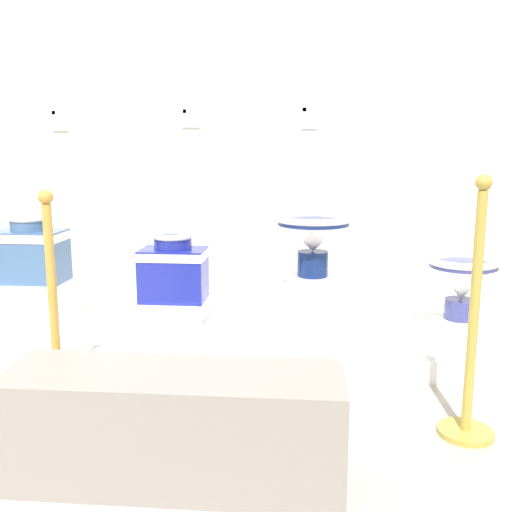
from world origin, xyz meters
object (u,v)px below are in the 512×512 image
(plinth_block_central_ornate, at_px, (312,308))
(info_placard_second, at_px, (190,117))
(plinth_block_broad_patterned, at_px, (175,311))
(stanchion_post_near_right, at_px, (471,352))
(plinth_block_tall_cobalt, at_px, (35,301))
(stanchion_post_near_left, at_px, (56,342))
(antique_toilet_tall_cobalt, at_px, (31,249))
(antique_toilet_slender_white, at_px, (462,282))
(antique_toilet_central_ornate, at_px, (313,239))
(antique_toilet_broad_patterned, at_px, (174,267))
(plinth_block_slender_white, at_px, (459,330))
(info_placard_first, at_px, (59,119))
(museum_bench, at_px, (175,426))
(info_placard_third, at_px, (309,117))

(plinth_block_central_ornate, bearing_deg, info_placard_second, 146.13)
(plinth_block_broad_patterned, xyz_separation_m, plinth_block_central_ornate, (0.83, -0.05, 0.05))
(info_placard_second, height_order, stanchion_post_near_right, info_placard_second)
(plinth_block_tall_cobalt, xyz_separation_m, stanchion_post_near_left, (0.56, -0.93, 0.08))
(antique_toilet_tall_cobalt, height_order, info_placard_second, info_placard_second)
(plinth_block_broad_patterned, distance_m, stanchion_post_near_right, 1.80)
(plinth_block_central_ornate, height_order, antique_toilet_slender_white, antique_toilet_slender_white)
(antique_toilet_central_ornate, distance_m, stanchion_post_near_left, 1.50)
(antique_toilet_tall_cobalt, distance_m, antique_toilet_central_ornate, 1.69)
(antique_toilet_broad_patterned, xyz_separation_m, plinth_block_slender_white, (1.66, -0.08, -0.32))
(antique_toilet_slender_white, xyz_separation_m, info_placard_second, (-1.64, 0.57, 0.94))
(plinth_block_tall_cobalt, bearing_deg, antique_toilet_slender_white, -0.68)
(antique_toilet_tall_cobalt, bearing_deg, info_placard_first, 91.27)
(plinth_block_slender_white, height_order, stanchion_post_near_right, stanchion_post_near_right)
(antique_toilet_tall_cobalt, bearing_deg, stanchion_post_near_left, -59.14)
(info_placard_second, relative_size, museum_bench, 0.11)
(antique_toilet_broad_patterned, bearing_deg, plinth_block_tall_cobalt, -176.69)
(stanchion_post_near_left, bearing_deg, plinth_block_tall_cobalt, 120.86)
(plinth_block_slender_white, relative_size, museum_bench, 0.34)
(plinth_block_broad_patterned, distance_m, antique_toilet_central_ornate, 0.95)
(stanchion_post_near_left, bearing_deg, info_placard_second, 77.77)
(plinth_block_slender_white, bearing_deg, plinth_block_broad_patterned, 177.26)
(antique_toilet_central_ornate, xyz_separation_m, info_placard_third, (-0.03, 0.54, 0.71))
(plinth_block_broad_patterned, distance_m, museum_bench, 1.49)
(antique_toilet_broad_patterned, relative_size, plinth_block_slender_white, 1.03)
(antique_toilet_broad_patterned, height_order, stanchion_post_near_right, stanchion_post_near_right)
(antique_toilet_slender_white, bearing_deg, plinth_block_broad_patterned, 177.26)
(info_placard_second, distance_m, info_placard_third, 0.78)
(plinth_block_broad_patterned, distance_m, info_placard_third, 1.50)
(plinth_block_tall_cobalt, relative_size, plinth_block_central_ornate, 1.00)
(antique_toilet_broad_patterned, bearing_deg, plinth_block_central_ornate, -3.17)
(antique_toilet_tall_cobalt, height_order, plinth_block_slender_white, antique_toilet_tall_cobalt)
(plinth_block_tall_cobalt, height_order, antique_toilet_tall_cobalt, antique_toilet_tall_cobalt)
(plinth_block_slender_white, height_order, info_placard_second, info_placard_second)
(info_placard_second, xyz_separation_m, info_placard_third, (0.78, -0.00, -0.00))
(museum_bench, bearing_deg, antique_toilet_broad_patterned, 103.07)
(antique_toilet_broad_patterned, relative_size, stanchion_post_near_left, 0.42)
(antique_toilet_broad_patterned, relative_size, antique_toilet_slender_white, 1.03)
(plinth_block_central_ornate, bearing_deg, antique_toilet_broad_patterned, 176.83)
(info_placard_first, relative_size, info_placard_second, 1.17)
(plinth_block_central_ornate, distance_m, info_placard_second, 1.48)
(info_placard_third, bearing_deg, info_placard_first, 180.00)
(antique_toilet_central_ornate, height_order, stanchion_post_near_left, stanchion_post_near_left)
(stanchion_post_near_left, bearing_deg, museum_bench, -36.43)
(info_placard_first, bearing_deg, plinth_block_slender_white, -12.79)
(antique_toilet_slender_white, xyz_separation_m, stanchion_post_near_right, (-0.21, -0.96, -0.06))
(plinth_block_slender_white, distance_m, info_placard_first, 2.87)
(antique_toilet_broad_patterned, distance_m, museum_bench, 1.51)
(plinth_block_tall_cobalt, xyz_separation_m, info_placard_third, (1.65, 0.54, 1.12))
(antique_toilet_slender_white, height_order, info_placard_second, info_placard_second)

